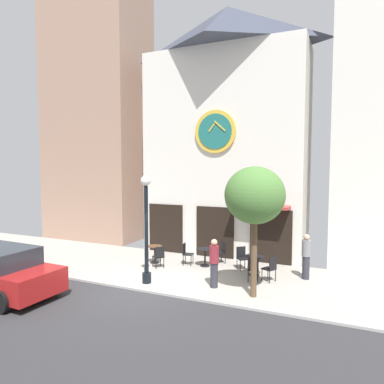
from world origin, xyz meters
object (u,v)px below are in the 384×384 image
Objects in this scene: cafe_chair_by_entrance at (242,256)px; cafe_chair_near_lamp at (253,267)px; street_lamp at (146,229)px; cafe_chair_corner at (186,252)px; cafe_table_center at (254,261)px; street_tree at (255,196)px; cafe_chair_near_tree at (271,267)px; pedestrian_maroon at (214,263)px; pedestrian_grey at (306,256)px; cafe_chair_facing_wall at (222,251)px; cafe_table_near_door at (205,254)px; cafe_chair_facing_street at (159,255)px; cafe_table_near_curb at (155,252)px.

cafe_chair_near_lamp is (0.80, -1.36, 0.00)m from cafe_chair_by_entrance.
cafe_chair_corner is at bearing 83.48° from street_lamp.
cafe_table_center is (3.28, 2.41, -1.40)m from street_lamp.
street_tree reaches higher than cafe_chair_by_entrance.
street_tree is 4.60× the size of cafe_chair_near_tree.
pedestrian_grey is at bearing 38.60° from pedestrian_maroon.
street_tree is at bearing -75.23° from cafe_chair_near_lamp.
cafe_chair_facing_wall is 2.64m from cafe_chair_near_lamp.
cafe_chair_by_entrance is at bearing -26.88° from cafe_chair_facing_wall.
street_tree is 3.03m from cafe_chair_near_lamp.
cafe_chair_near_lamp is at bearing -79.11° from cafe_table_center.
cafe_table_center is 0.45× the size of pedestrian_grey.
cafe_chair_near_lamp reaches higher than cafe_table_center.
cafe_chair_near_tree reaches higher than cafe_table_near_door.
cafe_table_near_door is 0.82× the size of cafe_chair_facing_street.
street_lamp is 4.24× the size of cafe_chair_by_entrance.
pedestrian_grey reaches higher than cafe_table_near_curb.
cafe_chair_near_tree is 1.00× the size of cafe_chair_corner.
pedestrian_maroon is (0.76, -2.97, 0.33)m from cafe_chair_facing_wall.
street_tree reaches higher than cafe_table_center.
street_lamp is 5.14× the size of cafe_table_near_curb.
street_lamp is 5.91m from pedestrian_grey.
cafe_chair_near_tree reaches higher than cafe_table_near_curb.
cafe_chair_near_lamp is at bearing -146.29° from pedestrian_grey.
cafe_table_near_door is 1.53m from cafe_chair_by_entrance.
cafe_chair_by_entrance is (1.52, 0.20, 0.00)m from cafe_table_near_door.
cafe_chair_facing_wall is 0.54× the size of pedestrian_grey.
cafe_chair_near_lamp is (0.15, -0.78, -0.01)m from cafe_table_center.
pedestrian_maroon is (2.04, -2.13, 0.33)m from cafe_chair_corner.
pedestrian_maroon is at bearing -61.11° from cafe_table_near_door.
cafe_table_near_curb is at bearing 132.27° from cafe_chair_facing_street.
cafe_chair_near_tree is (0.72, -0.49, -0.01)m from cafe_table_center.
street_tree is 5.60× the size of cafe_table_near_door.
cafe_table_center is 0.83× the size of cafe_chair_near_lamp.
cafe_chair_facing_street is 0.54× the size of pedestrian_maroon.
street_lamp is at bearing -151.69° from pedestrian_grey.
cafe_table_near_door is 0.44× the size of pedestrian_maroon.
cafe_chair_near_lamp is 0.54× the size of pedestrian_grey.
cafe_chair_facing_street and cafe_chair_corner have the same top height.
street_tree is at bearing -43.37° from cafe_table_near_door.
cafe_chair_facing_street is at bearing -177.94° from cafe_chair_near_tree.
cafe_chair_corner is at bearing 161.55° from cafe_chair_near_lamp.
cafe_chair_near_tree is at bearing -37.75° from cafe_chair_by_entrance.
cafe_chair_by_entrance is at bearing 7.51° from cafe_table_near_door.
pedestrian_maroon reaches higher than cafe_chair_by_entrance.
cafe_chair_near_tree is at bearing 25.68° from street_lamp.
cafe_chair_facing_street is (-3.77, -0.65, -0.01)m from cafe_table_center.
street_lamp reaches higher than cafe_chair_facing_wall.
cafe_chair_by_entrance is 0.54× the size of pedestrian_maroon.
street_lamp is 3.32m from cafe_table_near_door.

